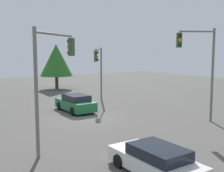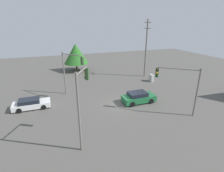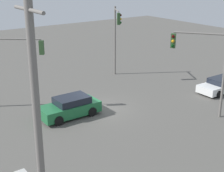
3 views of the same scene
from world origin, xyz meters
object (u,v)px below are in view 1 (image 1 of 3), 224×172
object	(u,v)px
sedan_white	(156,160)
traffic_signal_cross	(52,68)
sedan_green	(75,103)
traffic_signal_aux	(200,60)
traffic_signal_main	(99,64)

from	to	relation	value
sedan_white	traffic_signal_cross	bearing A→B (deg)	112.31
sedan_green	traffic_signal_cross	bearing A→B (deg)	-123.57
sedan_green	traffic_signal_aux	size ratio (longest dim) A/B	0.64
sedan_green	traffic_signal_cross	size ratio (longest dim) A/B	0.70
sedan_white	traffic_signal_cross	distance (m)	7.04
traffic_signal_main	traffic_signal_cross	distance (m)	14.37
sedan_white	traffic_signal_main	xyz separation A→B (m)	(-7.21, -16.32, 3.35)
traffic_signal_aux	sedan_white	bearing A→B (deg)	58.25
sedan_white	traffic_signal_main	bearing A→B (deg)	66.17
sedan_white	traffic_signal_main	distance (m)	18.15
traffic_signal_cross	sedan_white	bearing A→B (deg)	-104.74
traffic_signal_aux	traffic_signal_main	bearing A→B (deg)	-52.56
traffic_signal_main	traffic_signal_aux	size ratio (longest dim) A/B	0.82
sedan_green	traffic_signal_main	distance (m)	5.97
traffic_signal_main	traffic_signal_cross	xyz separation A→B (m)	(9.48, 10.79, 0.38)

